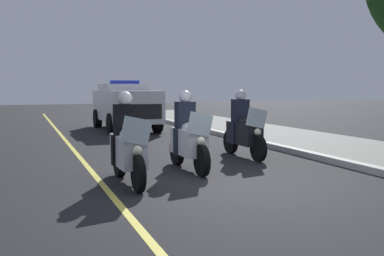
# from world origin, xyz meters

# --- Properties ---
(ground_plane) EXTENTS (80.00, 80.00, 0.00)m
(ground_plane) POSITION_xyz_m (0.00, 0.00, 0.00)
(ground_plane) COLOR black
(curb_strip) EXTENTS (48.00, 0.24, 0.15)m
(curb_strip) POSITION_xyz_m (0.00, 3.35, 0.07)
(curb_strip) COLOR #B7B5AD
(curb_strip) RESTS_ON ground
(lane_stripe_center) EXTENTS (48.00, 0.12, 0.01)m
(lane_stripe_center) POSITION_xyz_m (0.00, -2.13, 0.00)
(lane_stripe_center) COLOR #E0D14C
(lane_stripe_center) RESTS_ON ground
(police_motorcycle_lead_left) EXTENTS (2.14, 0.56, 1.72)m
(police_motorcycle_lead_left) POSITION_xyz_m (-0.92, -1.66, 0.70)
(police_motorcycle_lead_left) COLOR black
(police_motorcycle_lead_left) RESTS_ON ground
(police_motorcycle_lead_right) EXTENTS (2.14, 0.56, 1.72)m
(police_motorcycle_lead_right) POSITION_xyz_m (-1.80, -0.14, 0.70)
(police_motorcycle_lead_right) COLOR black
(police_motorcycle_lead_right) RESTS_ON ground
(police_motorcycle_trailing) EXTENTS (2.14, 0.56, 1.72)m
(police_motorcycle_trailing) POSITION_xyz_m (-2.98, 1.80, 0.70)
(police_motorcycle_trailing) COLOR black
(police_motorcycle_trailing) RESTS_ON ground
(police_suv) EXTENTS (4.93, 2.13, 2.05)m
(police_suv) POSITION_xyz_m (-11.28, 0.57, 1.07)
(police_suv) COLOR silver
(police_suv) RESTS_ON ground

